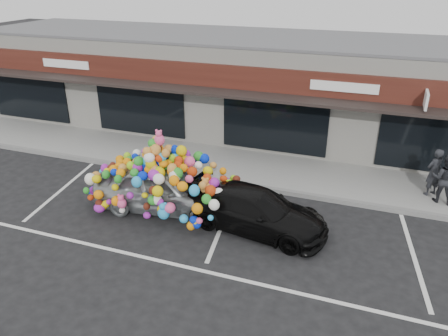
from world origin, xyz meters
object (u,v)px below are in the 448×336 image
(toy_car, at_px, (163,183))
(pedestrian_b, at_px, (445,179))
(pedestrian_a, at_px, (434,172))
(black_sedan, at_px, (256,210))

(toy_car, xyz_separation_m, pedestrian_b, (8.28, 3.21, 0.05))
(toy_car, height_order, pedestrian_a, toy_car)
(pedestrian_a, distance_m, pedestrian_b, 0.49)
(pedestrian_b, bearing_deg, pedestrian_a, -43.49)
(pedestrian_a, bearing_deg, pedestrian_b, 83.97)
(toy_car, xyz_separation_m, pedestrian_a, (8.00, 3.61, 0.05))
(black_sedan, height_order, pedestrian_b, pedestrian_b)
(black_sedan, xyz_separation_m, pedestrian_a, (4.92, 3.77, 0.35))
(pedestrian_a, relative_size, pedestrian_b, 1.00)
(black_sedan, distance_m, pedestrian_b, 6.21)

